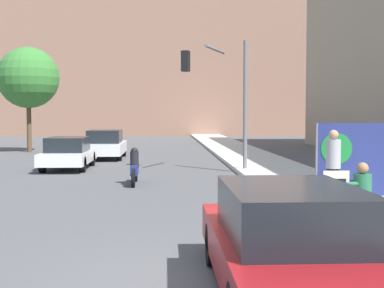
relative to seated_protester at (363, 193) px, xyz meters
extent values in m
plane|color=#4F4F51|center=(-2.81, -2.78, -0.83)|extent=(160.00, 160.00, 0.00)
cube|color=beige|center=(0.65, 12.22, -0.74)|extent=(3.12, 90.00, 0.17)
cylinder|color=#474C56|center=(-0.16, -0.13, -0.43)|extent=(0.03, 0.03, 0.46)
cylinder|color=#474C56|center=(0.21, -0.13, -0.43)|extent=(0.03, 0.03, 0.46)
cylinder|color=#474C56|center=(-0.16, 0.24, -0.43)|extent=(0.03, 0.03, 0.46)
cylinder|color=#474C56|center=(0.21, 0.24, -0.43)|extent=(0.03, 0.03, 0.46)
cube|color=navy|center=(0.03, 0.06, -0.19)|extent=(0.40, 0.40, 0.02)
cube|color=navy|center=(0.03, 0.25, 0.01)|extent=(0.40, 0.02, 0.38)
cylinder|color=#756651|center=(0.03, -0.10, -0.09)|extent=(0.18, 0.42, 0.18)
cylinder|color=#756651|center=(0.03, -0.31, -0.43)|extent=(0.16, 0.16, 0.46)
cube|color=black|center=(0.03, -0.37, -0.61)|extent=(0.20, 0.28, 0.10)
cylinder|color=#236642|center=(0.03, 0.09, 0.08)|extent=(0.34, 0.34, 0.52)
sphere|color=#936B4C|center=(0.03, 0.09, 0.45)|extent=(0.22, 0.22, 0.22)
cylinder|color=#236642|center=(-0.30, 0.01, 0.16)|extent=(0.45, 0.09, 0.09)
cube|color=#EAE5C6|center=(-0.50, 0.01, 0.22)|extent=(0.49, 0.02, 0.39)
cube|color=black|center=(-0.50, -0.01, 0.22)|extent=(0.37, 0.01, 0.09)
cylinder|color=black|center=(0.24, 2.53, -0.23)|extent=(0.28, 0.28, 0.86)
cylinder|color=#9E9EA3|center=(0.24, 2.53, 0.54)|extent=(0.34, 0.34, 0.68)
sphere|color=tan|center=(0.24, 2.53, 0.99)|extent=(0.23, 0.23, 0.23)
cylinder|color=#756651|center=(0.89, 4.07, -0.23)|extent=(0.28, 0.28, 0.86)
cylinder|color=black|center=(0.89, 4.07, 0.53)|extent=(0.34, 0.34, 0.68)
sphere|color=beige|center=(0.89, 4.07, 0.99)|extent=(0.22, 0.22, 0.22)
cylinder|color=slate|center=(0.03, 3.19, 0.30)|extent=(0.06, 0.06, 1.92)
cube|color=navy|center=(0.92, 3.19, 0.35)|extent=(1.78, 0.02, 1.82)
cylinder|color=#197A33|center=(0.52, 3.17, 0.62)|extent=(0.78, 0.01, 0.78)
cylinder|color=slate|center=(-0.56, 11.09, 1.85)|extent=(0.16, 0.16, 5.01)
cylinder|color=slate|center=(-1.71, 11.55, 4.05)|extent=(1.03, 2.35, 0.11)
cube|color=black|center=(-2.86, 12.02, 3.63)|extent=(0.39, 0.39, 0.84)
sphere|color=green|center=(-2.86, 12.02, 3.35)|extent=(0.18, 0.18, 0.18)
cube|color=maroon|center=(-2.17, -3.20, -0.30)|extent=(1.82, 4.60, 0.52)
cube|color=black|center=(-2.17, -3.39, 0.28)|extent=(1.56, 2.39, 0.63)
cylinder|color=black|center=(-2.97, -1.77, -0.51)|extent=(0.22, 0.64, 0.64)
cylinder|color=black|center=(-1.37, -1.77, -0.51)|extent=(0.22, 0.64, 0.64)
cube|color=white|center=(-7.77, 12.90, -0.31)|extent=(1.79, 4.44, 0.49)
cube|color=black|center=(-7.77, 12.72, 0.23)|extent=(1.54, 2.31, 0.60)
cylinder|color=black|center=(-8.56, 14.28, -0.51)|extent=(0.22, 0.64, 0.64)
cylinder|color=black|center=(-6.98, 14.28, -0.51)|extent=(0.22, 0.64, 0.64)
cylinder|color=black|center=(-8.56, 11.52, -0.51)|extent=(0.22, 0.64, 0.64)
cylinder|color=black|center=(-6.98, 11.52, -0.51)|extent=(0.22, 0.64, 0.64)
cube|color=white|center=(-6.81, 18.20, -0.27)|extent=(1.89, 4.58, 0.57)
cube|color=black|center=(-6.81, 18.02, 0.34)|extent=(1.63, 2.38, 0.66)
cylinder|color=black|center=(-7.65, 19.62, -0.51)|extent=(0.22, 0.64, 0.64)
cylinder|color=black|center=(-5.97, 19.62, -0.51)|extent=(0.22, 0.64, 0.64)
cylinder|color=black|center=(-7.65, 16.78, -0.51)|extent=(0.22, 0.64, 0.64)
cylinder|color=black|center=(-5.97, 16.78, -0.51)|extent=(0.22, 0.64, 0.64)
cube|color=navy|center=(-4.71, 7.79, -0.35)|extent=(0.24, 0.90, 0.32)
cylinder|color=black|center=(-4.71, 7.74, -0.02)|extent=(0.28, 0.28, 0.54)
sphere|color=black|center=(-4.71, 7.74, 0.27)|extent=(0.24, 0.24, 0.24)
cylinder|color=black|center=(-4.71, 8.54, -0.53)|extent=(0.10, 0.60, 0.60)
cylinder|color=black|center=(-4.71, 7.04, -0.53)|extent=(0.10, 0.60, 0.60)
cylinder|color=brown|center=(-12.00, 23.29, 0.79)|extent=(0.28, 0.28, 3.24)
sphere|color=#387A33|center=(-12.00, 23.29, 3.71)|extent=(3.71, 3.71, 3.71)
camera|label=1|loc=(-3.70, -9.78, 1.46)|focal=50.00mm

